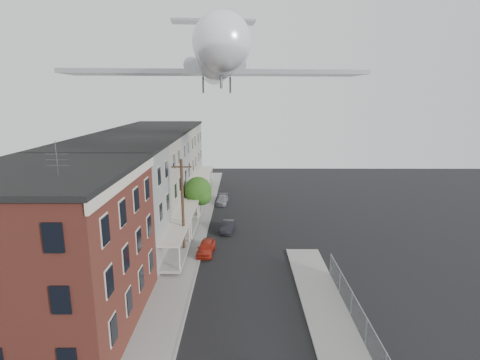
% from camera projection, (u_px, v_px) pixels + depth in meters
% --- Properties ---
extents(sidewalk_left, '(3.00, 62.00, 0.12)m').
position_uv_depth(sidewalk_left, '(194.00, 231.00, 40.59)').
color(sidewalk_left, gray).
rests_on(sidewalk_left, ground).
extents(sidewalk_right, '(3.00, 26.00, 0.12)m').
position_uv_depth(sidewalk_right, '(335.00, 335.00, 22.99)').
color(sidewalk_right, gray).
rests_on(sidewalk_right, ground).
extents(curb_left, '(0.15, 62.00, 0.14)m').
position_uv_depth(curb_left, '(207.00, 231.00, 40.58)').
color(curb_left, gray).
rests_on(curb_left, ground).
extents(curb_right, '(0.15, 26.00, 0.14)m').
position_uv_depth(curb_right, '(312.00, 335.00, 22.99)').
color(curb_right, gray).
rests_on(curb_right, ground).
extents(corner_building, '(10.31, 12.30, 12.15)m').
position_uv_depth(corner_building, '(51.00, 251.00, 22.91)').
color(corner_building, black).
rests_on(corner_building, ground).
extents(row_house_a, '(11.98, 7.00, 10.30)m').
position_uv_depth(row_house_a, '(106.00, 206.00, 32.19)').
color(row_house_a, slate).
rests_on(row_house_a, ground).
extents(row_house_b, '(11.98, 7.00, 10.30)m').
position_uv_depth(row_house_b, '(130.00, 187.00, 39.01)').
color(row_house_b, '#706659').
rests_on(row_house_b, ground).
extents(row_house_c, '(11.98, 7.00, 10.30)m').
position_uv_depth(row_house_c, '(147.00, 173.00, 45.84)').
color(row_house_c, slate).
rests_on(row_house_c, ground).
extents(row_house_d, '(11.98, 7.00, 10.30)m').
position_uv_depth(row_house_d, '(159.00, 163.00, 52.66)').
color(row_house_d, '#706659').
rests_on(row_house_d, ground).
extents(row_house_e, '(11.98, 7.00, 10.30)m').
position_uv_depth(row_house_e, '(168.00, 155.00, 59.49)').
color(row_house_e, slate).
rests_on(row_house_e, ground).
extents(chainlink_fence, '(0.06, 18.06, 1.90)m').
position_uv_depth(chainlink_fence, '(366.00, 332.00, 21.80)').
color(chainlink_fence, gray).
rests_on(chainlink_fence, ground).
extents(utility_pole, '(1.80, 0.26, 9.00)m').
position_uv_depth(utility_pole, '(183.00, 206.00, 33.72)').
color(utility_pole, black).
rests_on(utility_pole, ground).
extents(street_tree, '(3.22, 3.20, 5.20)m').
position_uv_depth(street_tree, '(199.00, 192.00, 43.67)').
color(street_tree, black).
rests_on(street_tree, ground).
extents(car_near, '(1.70, 3.68, 1.22)m').
position_uv_depth(car_near, '(206.00, 248.00, 34.81)').
color(car_near, '#AD2616').
rests_on(car_near, ground).
extents(car_mid, '(1.62, 3.60, 1.15)m').
position_uv_depth(car_mid, '(228.00, 227.00, 40.50)').
color(car_mid, black).
rests_on(car_mid, ground).
extents(car_far, '(1.75, 3.80, 1.08)m').
position_uv_depth(car_far, '(222.00, 200.00, 51.01)').
color(car_far, gray).
rests_on(car_far, ground).
extents(airplane, '(24.50, 27.98, 8.07)m').
position_uv_depth(airplane, '(216.00, 62.00, 32.58)').
color(airplane, white).
rests_on(airplane, ground).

